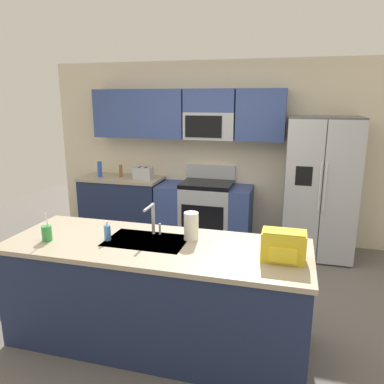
% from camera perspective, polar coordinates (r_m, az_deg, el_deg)
% --- Properties ---
extents(ground_plane, '(9.00, 9.00, 0.00)m').
position_cam_1_polar(ground_plane, '(4.05, -2.41, -16.62)').
color(ground_plane, '#66605B').
rests_on(ground_plane, ground).
extents(kitchen_wall_unit, '(5.20, 0.43, 2.60)m').
position_cam_1_polar(kitchen_wall_unit, '(5.57, 2.56, 7.93)').
color(kitchen_wall_unit, beige).
rests_on(kitchen_wall_unit, ground).
extents(back_counter, '(1.25, 0.63, 0.90)m').
position_cam_1_polar(back_counter, '(5.92, -10.52, -2.00)').
color(back_counter, '#1E2A4D').
rests_on(back_counter, ground).
extents(range_oven, '(1.36, 0.61, 1.10)m').
position_cam_1_polar(range_oven, '(5.50, 1.92, -3.10)').
color(range_oven, '#B7BABF').
rests_on(range_oven, ground).
extents(refrigerator, '(0.90, 0.76, 1.85)m').
position_cam_1_polar(refrigerator, '(5.19, 18.94, 0.58)').
color(refrigerator, '#4C4F54').
rests_on(refrigerator, ground).
extents(island_counter, '(2.53, 0.92, 0.90)m').
position_cam_1_polar(island_counter, '(3.33, -5.43, -15.02)').
color(island_counter, '#1E2A4D').
rests_on(island_counter, ground).
extents(toaster, '(0.28, 0.16, 0.18)m').
position_cam_1_polar(toaster, '(5.60, -7.49, 2.87)').
color(toaster, '#B7BABF').
rests_on(toaster, back_counter).
extents(pepper_mill, '(0.05, 0.05, 0.19)m').
position_cam_1_polar(pepper_mill, '(5.80, -10.82, 3.17)').
color(pepper_mill, brown).
rests_on(pepper_mill, back_counter).
extents(bottle_blue, '(0.07, 0.07, 0.24)m').
position_cam_1_polar(bottle_blue, '(5.90, -13.90, 3.40)').
color(bottle_blue, blue).
rests_on(bottle_blue, back_counter).
extents(sink_faucet, '(0.08, 0.21, 0.28)m').
position_cam_1_polar(sink_faucet, '(3.28, -6.04, -3.76)').
color(sink_faucet, '#B7BABF').
rests_on(sink_faucet, island_counter).
extents(drink_cup_green, '(0.08, 0.08, 0.25)m').
position_cam_1_polar(drink_cup_green, '(3.39, -21.28, -5.86)').
color(drink_cup_green, green).
rests_on(drink_cup_green, island_counter).
extents(soap_dispenser, '(0.06, 0.06, 0.17)m').
position_cam_1_polar(soap_dispenser, '(3.25, -12.79, -6.05)').
color(soap_dispenser, '#4C8CD8').
rests_on(soap_dispenser, island_counter).
extents(paper_towel_roll, '(0.12, 0.12, 0.24)m').
position_cam_1_polar(paper_towel_roll, '(3.17, -0.12, -5.24)').
color(paper_towel_roll, white).
rests_on(paper_towel_roll, island_counter).
extents(backpack, '(0.32, 0.22, 0.23)m').
position_cam_1_polar(backpack, '(2.86, 13.80, -7.89)').
color(backpack, yellow).
rests_on(backpack, island_counter).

